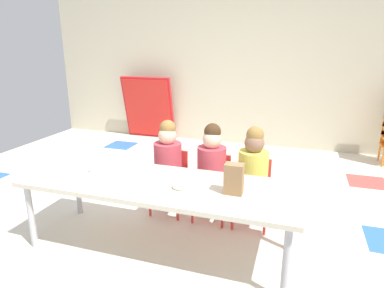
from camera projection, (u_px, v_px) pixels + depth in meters
The scene contains 12 objects.
ground_plane at pixel (190, 211), 3.33m from camera, with size 6.65×5.15×0.02m.
back_wall at pixel (241, 64), 5.30m from camera, with size 6.65×0.10×2.59m, color beige.
craft_table at pixel (159, 187), 2.56m from camera, with size 2.12×0.72×0.57m.
seated_child_near_camera at pixel (168, 159), 3.14m from camera, with size 0.32×0.31×0.92m.
seated_child_middle_seat at pixel (212, 163), 3.01m from camera, with size 0.32×0.31×0.92m.
seated_child_far_right at pixel (253, 168), 2.90m from camera, with size 0.32×0.31×0.92m.
folded_activity_table at pixel (148, 108), 5.80m from camera, with size 0.90×0.29×1.09m.
paper_bag_brown at pixel (234, 179), 2.32m from camera, with size 0.13×0.09×0.22m, color #9E754C.
paper_plate_near_edge at pixel (94, 171), 2.76m from camera, with size 0.18×0.18×0.01m, color white.
paper_plate_center_table at pixel (200, 179), 2.60m from camera, with size 0.18×0.18×0.01m, color white.
donut_powdered_on_plate at pixel (94, 169), 2.76m from camera, with size 0.11×0.11×0.03m, color white.
donut_powdered_loose at pixel (179, 186), 2.43m from camera, with size 0.11×0.11×0.03m, color white.
Camera 1 is at (0.96, -2.85, 1.57)m, focal length 31.21 mm.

